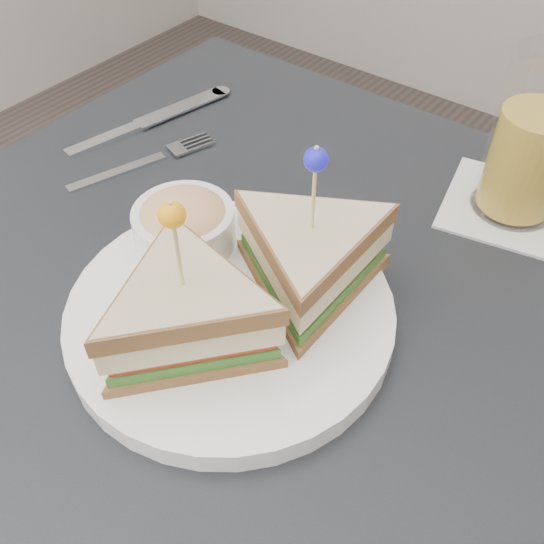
{
  "coord_description": "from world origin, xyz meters",
  "views": [
    {
      "loc": [
        0.23,
        -0.27,
        1.16
      ],
      "look_at": [
        0.01,
        0.01,
        0.8
      ],
      "focal_mm": 40.0,
      "sensor_mm": 36.0,
      "label": 1
    }
  ],
  "objects": [
    {
      "name": "drink_set",
      "position": [
        0.12,
        0.28,
        0.83
      ],
      "size": [
        0.16,
        0.16,
        0.17
      ],
      "rotation": [
        0.0,
        0.0,
        0.2
      ],
      "color": "silver",
      "rests_on": "table"
    },
    {
      "name": "cutlery_fork",
      "position": [
        -0.24,
        0.11,
        0.75
      ],
      "size": [
        0.08,
        0.18,
        0.01
      ],
      "rotation": [
        0.0,
        0.0,
        -0.32
      ],
      "color": "silver",
      "rests_on": "table"
    },
    {
      "name": "cutlery_knife",
      "position": [
        -0.3,
        0.16,
        0.75
      ],
      "size": [
        0.07,
        0.23,
        0.01
      ],
      "rotation": [
        0.0,
        0.0,
        -0.22
      ],
      "color": "white",
      "rests_on": "table"
    },
    {
      "name": "plate_meal",
      "position": [
        -0.01,
        -0.01,
        0.8
      ],
      "size": [
        0.36,
        0.36,
        0.17
      ],
      "rotation": [
        0.0,
        0.0,
        0.34
      ],
      "color": "white",
      "rests_on": "table"
    },
    {
      "name": "table",
      "position": [
        0.0,
        0.0,
        0.67
      ],
      "size": [
        0.8,
        0.8,
        0.75
      ],
      "color": "black",
      "rests_on": "ground"
    }
  ]
}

